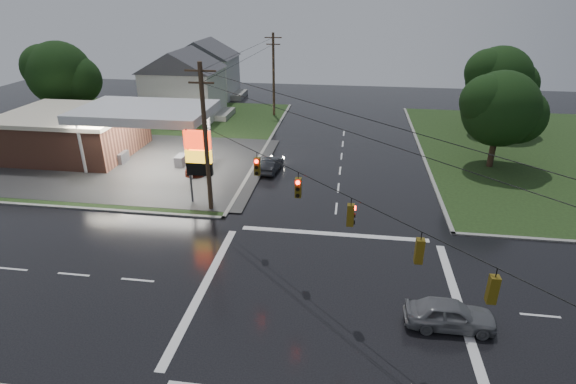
# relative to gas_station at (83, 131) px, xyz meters

# --- Properties ---
(ground) EXTENTS (120.00, 120.00, 0.00)m
(ground) POSITION_rel_gas_station_xyz_m (25.68, -19.70, -2.55)
(ground) COLOR black
(ground) RESTS_ON ground
(grass_nw) EXTENTS (36.00, 36.00, 0.08)m
(grass_nw) POSITION_rel_gas_station_xyz_m (-0.32, 6.30, -2.51)
(grass_nw) COLOR black
(grass_nw) RESTS_ON ground
(gas_station) EXTENTS (26.20, 18.00, 5.60)m
(gas_station) POSITION_rel_gas_station_xyz_m (0.00, 0.00, 0.00)
(gas_station) COLOR #2D2D2D
(gas_station) RESTS_ON ground
(pylon_sign) EXTENTS (2.00, 0.35, 6.00)m
(pylon_sign) POSITION_rel_gas_station_xyz_m (15.18, -9.20, 1.46)
(pylon_sign) COLOR #59595E
(pylon_sign) RESTS_ON ground
(utility_pole_nw) EXTENTS (2.20, 0.32, 11.00)m
(utility_pole_nw) POSITION_rel_gas_station_xyz_m (16.18, -10.20, 3.17)
(utility_pole_nw) COLOR #382619
(utility_pole_nw) RESTS_ON ground
(utility_pole_n) EXTENTS (2.20, 0.32, 10.50)m
(utility_pole_n) POSITION_rel_gas_station_xyz_m (16.18, 18.30, 2.92)
(utility_pole_n) COLOR #382619
(utility_pole_n) RESTS_ON ground
(traffic_signals) EXTENTS (26.87, 26.87, 1.47)m
(traffic_signals) POSITION_rel_gas_station_xyz_m (25.69, -19.72, 3.93)
(traffic_signals) COLOR black
(traffic_signals) RESTS_ON ground
(house_near) EXTENTS (11.05, 8.48, 8.60)m
(house_near) POSITION_rel_gas_station_xyz_m (4.73, 16.30, 1.86)
(house_near) COLOR silver
(house_near) RESTS_ON ground
(house_far) EXTENTS (11.05, 8.48, 8.60)m
(house_far) POSITION_rel_gas_station_xyz_m (3.73, 28.30, 1.86)
(house_far) COLOR silver
(house_far) RESTS_ON ground
(tree_nw_behind) EXTENTS (8.93, 7.60, 10.00)m
(tree_nw_behind) POSITION_rel_gas_station_xyz_m (-8.17, 10.29, 3.63)
(tree_nw_behind) COLOR black
(tree_nw_behind) RESTS_ON ground
(tree_ne_near) EXTENTS (7.99, 6.80, 8.98)m
(tree_ne_near) POSITION_rel_gas_station_xyz_m (39.82, 2.29, 3.01)
(tree_ne_near) COLOR black
(tree_ne_near) RESTS_ON ground
(tree_ne_far) EXTENTS (8.46, 7.20, 9.80)m
(tree_ne_far) POSITION_rel_gas_station_xyz_m (42.83, 14.29, 3.63)
(tree_ne_far) COLOR black
(tree_ne_far) RESTS_ON ground
(car_north) EXTENTS (1.83, 4.11, 1.31)m
(car_north) POSITION_rel_gas_station_xyz_m (19.32, -1.72, -1.89)
(car_north) COLOR black
(car_north) RESTS_ON ground
(car_crossing) EXTENTS (4.42, 1.82, 1.50)m
(car_crossing) POSITION_rel_gas_station_xyz_m (31.80, -21.20, -1.80)
(car_crossing) COLOR slate
(car_crossing) RESTS_ON ground
(car_pump) EXTENTS (2.05, 4.36, 1.23)m
(car_pump) POSITION_rel_gas_station_xyz_m (12.68, -2.55, -1.93)
(car_pump) COLOR #5B2014
(car_pump) RESTS_ON ground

